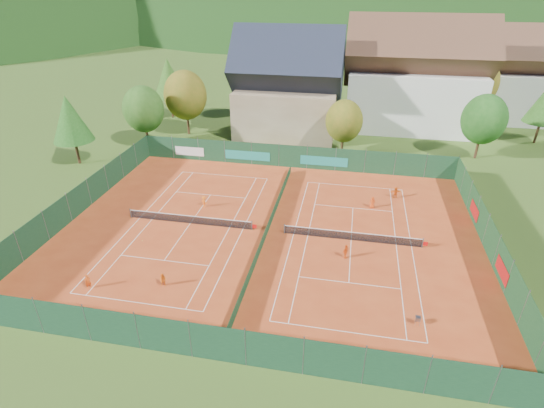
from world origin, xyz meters
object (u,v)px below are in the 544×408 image
Objects in this scene: player_left_mid at (163,280)px; player_right_far_a at (372,202)px; chalet at (288,90)px; ball_hopper at (418,319)px; player_right_far_b at (395,192)px; player_left_far at (204,202)px; hotel_block_a at (414,82)px; player_left_near at (88,282)px; hotel_block_b at (495,79)px; player_right_near at (346,251)px.

player_right_far_a is at bearing 38.74° from player_left_mid.
chalet is 20.25× the size of ball_hopper.
chalet is 27.19m from player_right_far_a.
player_left_mid is 0.91× the size of player_right_far_b.
player_right_far_a is (17.72, 3.24, 0.03)m from player_left_far.
player_left_near is at bearing -121.06° from hotel_block_a.
player_left_near is 0.98× the size of player_right_far_b.
player_left_far is at bearing 146.25° from ball_hopper.
hotel_block_b is at bearing -135.97° from player_right_far_b.
player_right_far_a is at bearing -101.68° from hotel_block_a.
ball_hopper is 19.89m from player_right_far_b.
hotel_block_a is 40.70m from player_left_far.
chalet is at bearing -157.01° from hotel_block_b.
hotel_block_a is 16.14m from hotel_block_b.
chalet is 19.94m from hotel_block_a.
chalet is at bearing -162.47° from hotel_block_a.
player_right_far_b is at bearing -0.03° from player_left_near.
player_right_far_b is (-0.39, 19.89, 0.11)m from ball_hopper.
player_right_far_a is (22.30, 17.89, -0.00)m from player_left_near.
player_left_far is at bearing -2.31° from player_right_far_b.
hotel_block_b is at bearing 9.16° from player_right_near.
player_right_near is at bearing -17.75° from player_left_near.
ball_hopper is (15.94, -40.18, -6.07)m from chalet.
player_right_far_a is at bearing 28.93° from player_right_far_b.
hotel_block_b reaches higher than player_left_mid.
hotel_block_a is 16.48× the size of player_right_far_a.
player_left_mid is at bearing 34.56° from player_right_far_a.
player_right_near is at bearing 126.68° from ball_hopper.
player_right_far_b is (4.99, 12.66, -0.01)m from player_right_near.
hotel_block_a is at bearing -98.51° from player_left_far.
player_right_near is 1.03× the size of player_right_far_a.
chalet reaches higher than ball_hopper.
player_left_mid is (-19.51, 0.51, 0.05)m from ball_hopper.
hotel_block_b reaches higher than player_left_far.
player_right_far_a is (12.98, -23.13, -5.97)m from chalet.
player_left_near is 5.91m from player_left_mid.
player_left_near is 32.38m from player_right_far_b.
player_right_near is 10.12m from player_right_far_a.
hotel_block_a reaches higher than chalet.
player_right_near reaches higher than player_left_far.
hotel_block_a reaches higher than player_left_mid.
hotel_block_b is 69.68m from player_left_near.
hotel_block_a is 27.35m from player_right_far_b.
player_right_near is (19.88, 8.07, 0.02)m from player_left_near.
hotel_block_b reaches higher than player_left_near.
player_left_mid is at bearing 122.74° from player_left_far.
player_left_near is 1.08× the size of player_left_mid.
chalet reaches higher than player_left_mid.
player_right_far_b is at bearing 39.16° from player_left_mid.
player_left_far is 16.65m from player_right_near.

